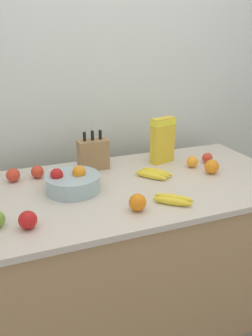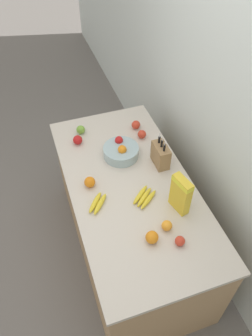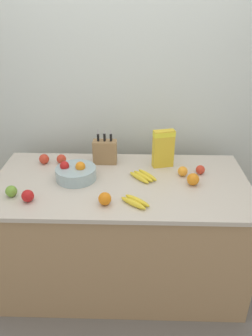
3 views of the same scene
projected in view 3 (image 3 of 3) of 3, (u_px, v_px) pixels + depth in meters
name	position (u px, v px, depth m)	size (l,w,h in m)	color
ground_plane	(121.00, 273.00, 2.66)	(14.00, 14.00, 0.00)	slate
wall_back	(123.00, 94.00, 2.64)	(9.00, 0.06, 2.60)	silver
counter	(121.00, 231.00, 2.46)	(1.78, 0.89, 0.86)	tan
knife_block	(105.00, 152.00, 2.48)	(0.18, 0.09, 0.27)	#937047
cereal_box	(163.00, 147.00, 2.40)	(0.17, 0.10, 0.29)	gold
fruit_bowl	(76.00, 173.00, 2.28)	(0.28, 0.28, 0.13)	#99B2B7
banana_bunch_left	(143.00, 176.00, 2.29)	(0.21, 0.21, 0.03)	yellow
banana_bunch_right	(135.00, 202.00, 2.01)	(0.20, 0.18, 0.04)	yellow
apple_near_bananas	(61.00, 159.00, 2.49)	(0.07, 0.07, 0.07)	red
apple_rear	(11.00, 191.00, 2.08)	(0.07, 0.07, 0.07)	#6B9E33
apple_front	(200.00, 170.00, 2.35)	(0.07, 0.07, 0.07)	red
apple_leftmost	(44.00, 159.00, 2.49)	(0.08, 0.08, 0.08)	red
apple_middle	(28.00, 196.00, 2.03)	(0.08, 0.08, 0.08)	red
orange_front_left	(105.00, 199.00, 1.99)	(0.08, 0.08, 0.08)	orange
orange_near_bowl	(193.00, 179.00, 2.21)	(0.08, 0.08, 0.08)	orange
orange_mid_right	(183.00, 171.00, 2.32)	(0.07, 0.07, 0.07)	orange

